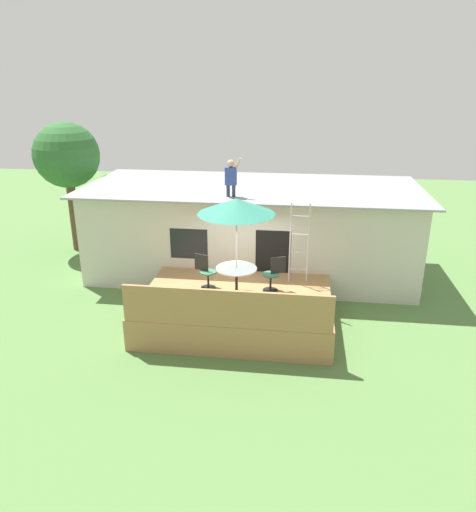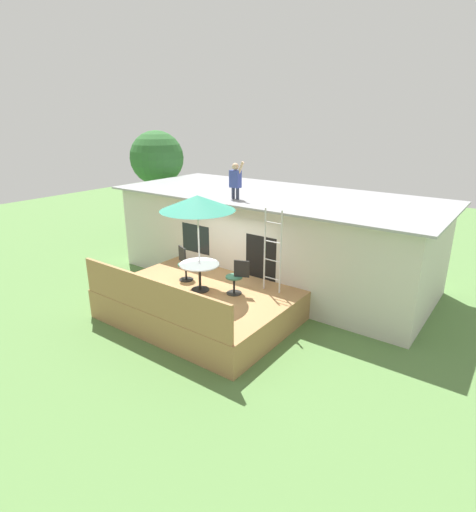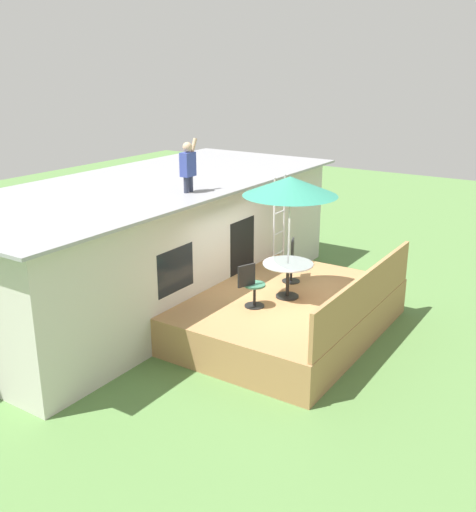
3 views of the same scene
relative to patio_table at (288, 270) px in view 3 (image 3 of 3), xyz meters
The scene contains 10 objects.
ground_plane 1.39m from the patio_table, 94.31° to the left, with size 40.00×40.00×0.00m, color #567F42.
house 3.65m from the patio_table, 90.06° to the left, with size 10.50×4.50×2.85m.
deck 0.99m from the patio_table, 94.31° to the left, with size 4.84×3.62×0.80m, color #A87A4C.
deck_railing 1.71m from the patio_table, 90.13° to the right, with size 4.74×0.08×0.90m, color #A87A4C.
patio_table is the anchor object (origin of this frame).
patio_umbrella 1.76m from the patio_table, 72.10° to the left, with size 1.90×1.90×2.54m.
step_ladder 1.96m from the patio_table, 35.33° to the left, with size 0.52×0.04×2.20m.
person_figure 3.05m from the patio_table, 101.58° to the left, with size 0.47×0.20×1.11m.
patio_chair_left 0.94m from the patio_table, 158.67° to the left, with size 0.60×0.44×0.92m.
patio_chair_right 1.00m from the patio_table, 23.53° to the left, with size 0.59×0.44×0.92m.
Camera 3 is at (-10.04, -5.40, 5.43)m, focal length 40.99 mm.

